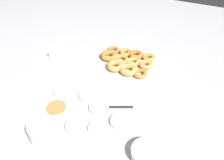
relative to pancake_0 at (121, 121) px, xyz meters
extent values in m
plane|color=#B2B5BA|center=(0.15, -0.13, -0.01)|extent=(3.00, 3.00, 0.00)
cylinder|color=silver|center=(0.00, 0.00, 0.00)|extent=(0.11, 0.11, 0.02)
cylinder|color=beige|center=(0.23, -0.11, 0.00)|extent=(0.11, 0.11, 0.01)
cylinder|color=#B27F42|center=(0.35, 0.04, 0.00)|extent=(0.10, 0.10, 0.01)
cylinder|color=silver|center=(0.14, -0.04, 0.00)|extent=(0.10, 0.10, 0.01)
cylinder|color=silver|center=(0.19, 0.11, 0.00)|extent=(0.09, 0.09, 0.02)
cylinder|color=silver|center=(0.09, 0.08, 0.00)|extent=(0.09, 0.09, 0.01)
cylinder|color=beige|center=(0.38, -0.07, 0.00)|extent=(0.10, 0.10, 0.01)
cube|color=silver|center=(0.14, -0.47, 0.00)|extent=(0.36, 0.29, 0.01)
torus|color=#C68438|center=(0.02, -0.56, 0.01)|extent=(0.09, 0.09, 0.03)
torus|color=#AD6B28|center=(0.11, -0.56, 0.01)|extent=(0.10, 0.10, 0.03)
torus|color=#C68438|center=(0.18, -0.56, 0.01)|extent=(0.08, 0.08, 0.03)
torus|color=#AD6B28|center=(0.27, -0.55, 0.01)|extent=(0.08, 0.08, 0.02)
torus|color=#D19347|center=(0.02, -0.48, 0.01)|extent=(0.09, 0.09, 0.03)
torus|color=#D19347|center=(0.10, -0.48, 0.01)|extent=(0.09, 0.09, 0.03)
torus|color=#C68438|center=(0.18, -0.47, 0.01)|extent=(0.10, 0.10, 0.03)
torus|color=#B7752D|center=(0.27, -0.47, 0.02)|extent=(0.11, 0.11, 0.03)
torus|color=#B7752D|center=(0.02, -0.38, 0.01)|extent=(0.09, 0.09, 0.02)
torus|color=#D19347|center=(0.10, -0.38, 0.02)|extent=(0.11, 0.11, 0.03)
torus|color=#D19347|center=(0.19, -0.39, 0.02)|extent=(0.11, 0.11, 0.03)
cylinder|color=silver|center=(-0.17, 0.13, 0.02)|extent=(0.14, 0.14, 0.05)
cube|color=white|center=(0.56, -0.40, 0.00)|extent=(0.16, 0.14, 0.02)
cube|color=white|center=(0.56, -0.40, 0.03)|extent=(0.16, 0.14, 0.02)
cylinder|color=white|center=(0.31, 0.24, 0.04)|extent=(0.08, 0.08, 0.10)
cube|color=black|center=(0.04, -0.09, -0.01)|extent=(0.14, 0.07, 0.01)
cube|color=#BCBCC1|center=(-0.08, -0.14, -0.01)|extent=(0.13, 0.10, 0.01)
camera|label=1|loc=(-0.25, 0.71, 0.92)|focal=38.00mm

